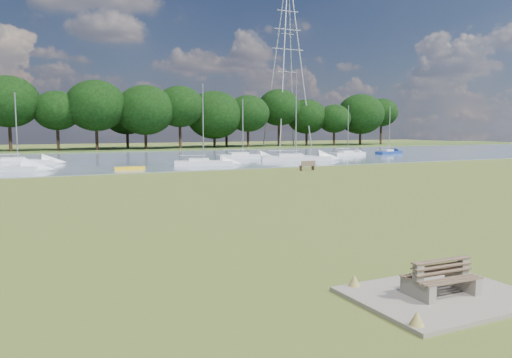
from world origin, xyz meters
name	(u,v)px	position (x,y,z in m)	size (l,w,h in m)	color
ground	(222,211)	(0.00, 0.00, 0.00)	(220.00, 220.00, 0.00)	olive
river	(96,160)	(0.00, 42.00, 0.00)	(220.00, 40.00, 0.10)	slate
far_bank	(71,150)	(0.00, 72.00, 0.00)	(220.00, 20.00, 0.40)	#4C6626
concrete_pad	(440,296)	(0.00, -14.00, 0.05)	(4.20, 3.20, 0.10)	gray
bench_pair	(441,279)	(0.00, -14.00, 0.47)	(1.73, 1.06, 0.91)	gray
riverbank_bench	(308,166)	(15.90, 17.80, 0.48)	(1.54, 0.48, 0.95)	brown
kayak	(130,168)	(0.77, 25.63, 0.19)	(2.86, 0.67, 0.29)	yellow
pylon	(288,47)	(43.05, 70.00, 20.78)	(7.48, 5.25, 33.09)	#A5A8AE
tree_line	(80,109)	(1.21, 68.00, 7.18)	(146.29, 9.95, 12.04)	black
sailboat_0	(347,153)	(34.07, 36.33, 0.48)	(5.96, 2.53, 7.18)	silver
sailboat_1	(17,161)	(-8.92, 37.12, 0.53)	(7.37, 2.31, 7.76)	silver
sailboat_2	(389,151)	(41.88, 36.57, 0.49)	(5.19, 2.53, 7.19)	navy
sailboat_6	(242,155)	(17.54, 36.51, 0.54)	(6.83, 2.55, 7.69)	silver
sailboat_7	(295,156)	(21.89, 30.42, 0.56)	(8.68, 5.29, 11.05)	silver
sailboat_8	(203,161)	(9.08, 28.09, 0.50)	(6.38, 3.57, 8.66)	silver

